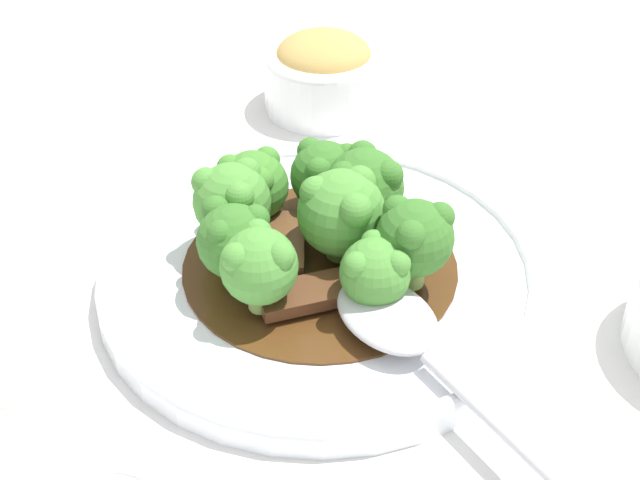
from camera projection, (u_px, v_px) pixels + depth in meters
ground_plane at (320, 284)px, 0.54m from camera, size 4.00×4.00×0.00m
main_plate at (320, 271)px, 0.53m from camera, size 0.26×0.26×0.02m
beef_strip_0 at (318, 292)px, 0.50m from camera, size 0.03×0.07×0.01m
beef_strip_1 at (386, 246)px, 0.53m from camera, size 0.03×0.05×0.01m
beef_strip_2 at (281, 245)px, 0.53m from camera, size 0.06×0.05×0.01m
broccoli_floret_0 at (253, 184)px, 0.54m from camera, size 0.04×0.04×0.05m
broccoli_floret_1 at (364, 186)px, 0.53m from camera, size 0.05×0.05×0.05m
broccoli_floret_2 at (325, 174)px, 0.55m from camera, size 0.04×0.04×0.05m
broccoli_floret_3 at (343, 213)px, 0.51m from camera, size 0.05×0.05×0.06m
broccoli_floret_4 at (375, 271)px, 0.48m from camera, size 0.04×0.04×0.04m
broccoli_floret_5 at (232, 235)px, 0.50m from camera, size 0.04×0.04×0.05m
broccoli_floret_6 at (232, 200)px, 0.52m from camera, size 0.05×0.05×0.05m
broccoli_floret_7 at (259, 265)px, 0.48m from camera, size 0.04×0.04×0.05m
broccoli_floret_8 at (415, 237)px, 0.49m from camera, size 0.04×0.04×0.05m
serving_spoon at (406, 333)px, 0.47m from camera, size 0.22×0.07×0.01m
side_bowl_appetizer at (324, 72)px, 0.69m from camera, size 0.09×0.09×0.06m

